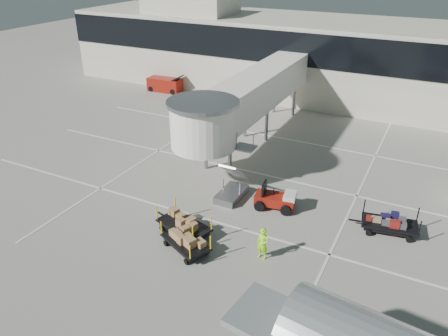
{
  "coord_description": "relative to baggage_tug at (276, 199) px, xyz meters",
  "views": [
    {
      "loc": [
        9.51,
        -17.46,
        14.93
      ],
      "look_at": [
        -2.02,
        5.14,
        2.0
      ],
      "focal_mm": 35.0,
      "sensor_mm": 36.0,
      "label": 1
    }
  ],
  "objects": [
    {
      "name": "ground",
      "position": [
        -1.67,
        -5.19,
        -0.61
      ],
      "size": [
        140.0,
        140.0,
        0.0
      ],
      "primitive_type": "plane",
      "color": "#ADA89B",
      "rests_on": "ground"
    },
    {
      "name": "lane_markings",
      "position": [
        -2.33,
        4.15,
        -0.6
      ],
      "size": [
        40.0,
        30.0,
        0.02
      ],
      "color": "silver",
      "rests_on": "ground"
    },
    {
      "name": "terminal",
      "position": [
        -2.02,
        24.75,
        3.5
      ],
      "size": [
        64.0,
        12.11,
        15.2
      ],
      "color": "beige",
      "rests_on": "ground"
    },
    {
      "name": "jet_bridge",
      "position": [
        -5.64,
        7.08,
        3.68
      ],
      "size": [
        5.7,
        20.4,
        6.03
      ],
      "color": "white",
      "rests_on": "ground"
    },
    {
      "name": "baggage_tug",
      "position": [
        0.0,
        0.0,
        0.0
      ],
      "size": [
        2.71,
        1.98,
        1.67
      ],
      "rotation": [
        0.0,
        0.0,
        0.17
      ],
      "color": "maroon",
      "rests_on": "ground"
    },
    {
      "name": "suitcase_cart",
      "position": [
        6.8,
        0.48,
        -0.06
      ],
      "size": [
        3.93,
        2.07,
        1.51
      ],
      "rotation": [
        0.0,
        0.0,
        0.17
      ],
      "color": "black",
      "rests_on": "ground"
    },
    {
      "name": "box_cart_near",
      "position": [
        -2.79,
        -6.39,
        -0.02
      ],
      "size": [
        3.6,
        2.53,
        1.41
      ],
      "rotation": [
        0.0,
        0.0,
        -0.43
      ],
      "color": "black",
      "rests_on": "ground"
    },
    {
      "name": "box_cart_far",
      "position": [
        -3.63,
        -5.09,
        -0.03
      ],
      "size": [
        4.02,
        2.41,
        1.54
      ],
      "rotation": [
        0.0,
        0.0,
        -0.28
      ],
      "color": "black",
      "rests_on": "ground"
    },
    {
      "name": "ground_worker",
      "position": [
        1.18,
        -5.09,
        0.33
      ],
      "size": [
        0.71,
        0.5,
        1.87
      ],
      "primitive_type": "imported",
      "rotation": [
        0.0,
        0.0,
        -0.08
      ],
      "color": "#95E618",
      "rests_on": "ground"
    },
    {
      "name": "belt_loader",
      "position": [
        -20.36,
        17.76,
        0.16
      ],
      "size": [
        4.24,
        1.89,
        2.0
      ],
      "rotation": [
        0.0,
        0.0,
        0.06
      ],
      "color": "maroon",
      "rests_on": "ground"
    }
  ]
}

